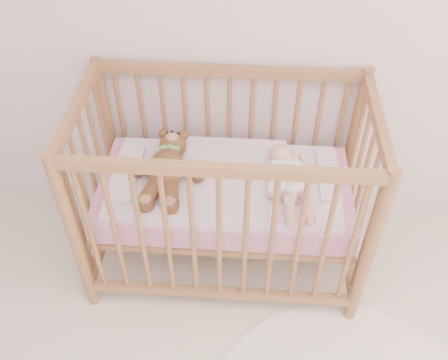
# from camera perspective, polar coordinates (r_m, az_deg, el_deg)

# --- Properties ---
(crib) EXTENTS (1.36, 0.76, 1.00)m
(crib) POSITION_cam_1_polar(r_m,az_deg,el_deg) (2.45, 0.08, -1.22)
(crib) COLOR #986340
(crib) RESTS_ON floor
(mattress) EXTENTS (1.22, 0.62, 0.13)m
(mattress) POSITION_cam_1_polar(r_m,az_deg,el_deg) (2.46, 0.08, -1.46)
(mattress) COLOR #C57B97
(mattress) RESTS_ON crib
(blanket) EXTENTS (1.10, 0.58, 0.06)m
(blanket) POSITION_cam_1_polar(r_m,az_deg,el_deg) (2.41, 0.08, -0.21)
(blanket) COLOR #E69EBB
(blanket) RESTS_ON mattress
(baby) EXTENTS (0.35, 0.56, 0.12)m
(baby) POSITION_cam_1_polar(r_m,az_deg,el_deg) (2.35, 7.42, 0.42)
(baby) COLOR white
(baby) RESTS_ON blanket
(teddy_bear) EXTENTS (0.40, 0.55, 0.15)m
(teddy_bear) POSITION_cam_1_polar(r_m,az_deg,el_deg) (2.37, -6.65, 1.26)
(teddy_bear) COLOR brown
(teddy_bear) RESTS_ON blanket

